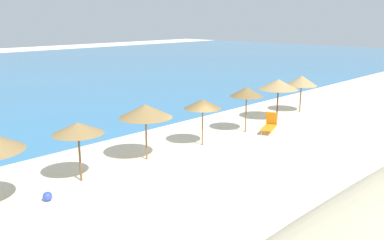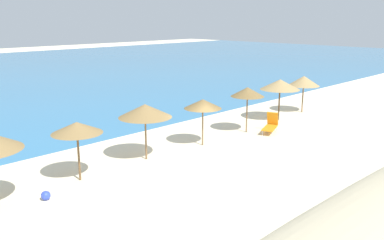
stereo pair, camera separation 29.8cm
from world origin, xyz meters
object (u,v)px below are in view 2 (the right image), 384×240
beach_umbrella_2 (77,128)px  beach_umbrella_3 (145,111)px  beach_umbrella_7 (304,81)px  lounge_chair_0 (271,125)px  beach_umbrella_6 (280,85)px  beach_umbrella_5 (248,92)px  beach_ball (46,196)px  beach_umbrella_4 (203,104)px

beach_umbrella_2 → beach_umbrella_3: beach_umbrella_3 is taller
beach_umbrella_7 → lounge_chair_0: size_ratio=1.54×
beach_umbrella_7 → beach_umbrella_6: bearing=-177.9°
beach_umbrella_5 → beach_umbrella_6: 3.86m
beach_ball → beach_umbrella_4: bearing=3.4°
beach_umbrella_6 → beach_umbrella_7: (3.15, 0.11, -0.12)m
lounge_chair_0 → beach_umbrella_2: bearing=61.8°
beach_umbrella_4 → beach_ball: 9.24m
beach_umbrella_3 → beach_umbrella_6: size_ratio=0.99×
beach_umbrella_4 → beach_ball: bearing=-176.6°
beach_umbrella_2 → beach_ball: (-1.92, -0.83, -2.05)m
beach_ball → beach_umbrella_3: bearing=9.5°
beach_umbrella_3 → beach_umbrella_5: beach_umbrella_5 is taller
beach_umbrella_7 → beach_umbrella_4: bearing=-178.1°
lounge_chair_0 → beach_umbrella_5: bearing=20.2°
beach_umbrella_3 → beach_umbrella_6: 10.99m
beach_umbrella_6 → beach_umbrella_7: size_ratio=1.04×
lounge_chair_0 → beach_umbrella_4: bearing=54.9°
beach_umbrella_6 → beach_umbrella_2: bearing=179.8°
beach_umbrella_4 → beach_umbrella_6: size_ratio=0.92×
beach_umbrella_3 → beach_ball: (-5.51, -0.92, -2.17)m
beach_umbrella_5 → lounge_chair_0: 2.37m
beach_umbrella_3 → lounge_chair_0: (8.07, -1.50, -1.88)m
beach_umbrella_2 → lounge_chair_0: beach_umbrella_2 is taller
beach_umbrella_2 → beach_umbrella_4: (7.08, -0.29, -0.02)m
beach_umbrella_3 → beach_umbrella_4: beach_umbrella_3 is taller
beach_umbrella_6 → lounge_chair_0: size_ratio=1.60×
beach_umbrella_7 → beach_ball: (-19.65, -0.90, -2.05)m
lounge_chair_0 → beach_ball: size_ratio=4.80×
beach_umbrella_6 → lounge_chair_0: (-2.92, -1.36, -1.88)m
beach_umbrella_4 → beach_umbrella_5: 3.66m
beach_umbrella_6 → beach_umbrella_7: bearing=2.1°
beach_umbrella_5 → lounge_chair_0: (0.92, -1.04, -1.92)m
beach_umbrella_5 → beach_ball: bearing=-177.9°
beach_umbrella_2 → lounge_chair_0: (11.66, -1.41, -1.77)m
beach_umbrella_5 → beach_umbrella_7: (7.00, 0.43, -0.16)m
beach_umbrella_2 → beach_umbrella_6: bearing=-0.2°
beach_umbrella_5 → beach_ball: 12.85m
beach_ball → lounge_chair_0: bearing=-2.4°
beach_umbrella_3 → beach_ball: beach_umbrella_3 is taller
beach_umbrella_6 → lounge_chair_0: beach_umbrella_6 is taller
beach_umbrella_4 → beach_ball: beach_umbrella_4 is taller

